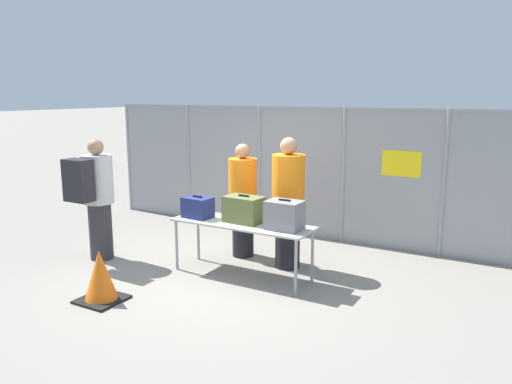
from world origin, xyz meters
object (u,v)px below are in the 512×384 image
object	(u,v)px
suitcase_grey	(284,215)
security_worker_far	(243,199)
traveler_hooded	(95,195)
suitcase_navy	(198,207)
inspection_table	(242,227)
traffic_cone	(100,277)
security_worker_near	(288,201)
suitcase_olive	(244,209)
utility_trailer	(448,203)

from	to	relation	value
suitcase_grey	security_worker_far	xyz separation A→B (m)	(-1.07, 0.75, -0.04)
traveler_hooded	security_worker_far	world-z (taller)	traveler_hooded
suitcase_navy	inspection_table	bearing A→B (deg)	5.05
traveler_hooded	traffic_cone	world-z (taller)	traveler_hooded
suitcase_grey	security_worker_near	distance (m)	0.67
inspection_table	suitcase_navy	bearing A→B (deg)	-174.95
inspection_table	security_worker_far	bearing A→B (deg)	120.41
suitcase_olive	suitcase_grey	xyz separation A→B (m)	(0.63, -0.05, 0.01)
security_worker_near	traffic_cone	bearing A→B (deg)	51.95
suitcase_navy	suitcase_grey	world-z (taller)	suitcase_grey
traveler_hooded	utility_trailer	world-z (taller)	traveler_hooded
inspection_table	traveler_hooded	xyz separation A→B (m)	(-2.22, -0.50, 0.31)
suitcase_navy	suitcase_olive	bearing A→B (deg)	8.28
traveler_hooded	traffic_cone	xyz separation A→B (m)	(1.18, -1.06, -0.69)
security_worker_near	utility_trailer	size ratio (longest dim) A/B	0.42
traveler_hooded	utility_trailer	distance (m)	6.48
security_worker_near	suitcase_navy	bearing A→B (deg)	27.34
security_worker_near	inspection_table	bearing A→B (deg)	53.10
suitcase_grey	utility_trailer	size ratio (longest dim) A/B	0.10
traffic_cone	utility_trailer	bearing A→B (deg)	63.46
suitcase_grey	utility_trailer	distance (m)	4.66
traveler_hooded	security_worker_near	xyz separation A→B (m)	(2.60, 1.11, -0.03)
traffic_cone	suitcase_grey	bearing A→B (deg)	42.87
suitcase_olive	traveler_hooded	bearing A→B (deg)	-166.41
suitcase_navy	traffic_cone	bearing A→B (deg)	-103.09
suitcase_navy	security_worker_near	distance (m)	1.27
inspection_table	utility_trailer	bearing A→B (deg)	66.15
utility_trailer	security_worker_near	bearing A→B (deg)	-112.43
security_worker_near	traffic_cone	xyz separation A→B (m)	(-1.42, -2.18, -0.67)
suitcase_navy	traffic_cone	world-z (taller)	suitcase_navy
inspection_table	security_worker_near	world-z (taller)	security_worker_near
traveler_hooded	suitcase_grey	bearing A→B (deg)	15.51
inspection_table	suitcase_navy	world-z (taller)	suitcase_navy
suitcase_navy	security_worker_near	bearing A→B (deg)	32.32
utility_trailer	traveler_hooded	bearing A→B (deg)	-130.29
suitcase_olive	suitcase_grey	distance (m)	0.64
suitcase_navy	security_worker_far	distance (m)	0.84
traffic_cone	suitcase_navy	bearing A→B (deg)	76.91
suitcase_olive	suitcase_navy	bearing A→B (deg)	-171.72
inspection_table	suitcase_grey	world-z (taller)	suitcase_grey
security_worker_near	utility_trailer	distance (m)	4.16
suitcase_grey	suitcase_navy	bearing A→B (deg)	-177.76
suitcase_navy	suitcase_olive	distance (m)	0.70
suitcase_navy	traveler_hooded	xyz separation A→B (m)	(-1.53, -0.44, 0.10)
utility_trailer	traffic_cone	distance (m)	6.69
suitcase_navy	utility_trailer	bearing A→B (deg)	59.51
security_worker_far	suitcase_navy	bearing A→B (deg)	51.46
suitcase_olive	traveler_hooded	distance (m)	2.28
suitcase_grey	security_worker_far	world-z (taller)	security_worker_far
suitcase_grey	security_worker_near	world-z (taller)	security_worker_near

